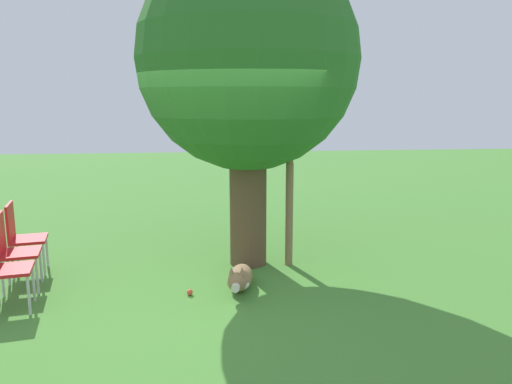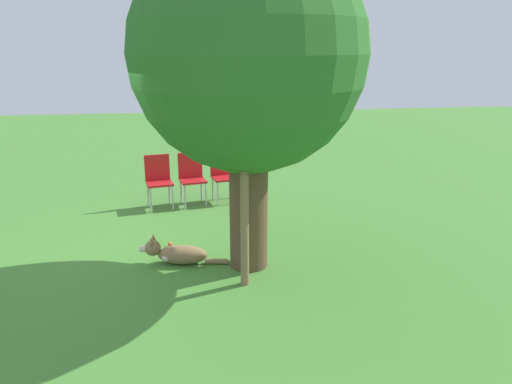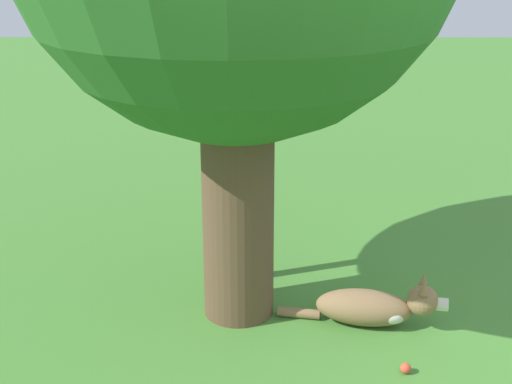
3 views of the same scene
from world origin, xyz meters
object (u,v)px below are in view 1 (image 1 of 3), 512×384
dog (240,279)px  fence_post (289,212)px  red_chair_0 (1,263)px  red_chair_2 (21,233)px  tennis_ball (190,292)px  red_chair_1 (12,247)px  oak_tree (248,62)px

dog → fence_post: 1.24m
red_chair_0 → red_chair_2: size_ratio=1.00×
fence_post → red_chair_0: bearing=-160.3°
red_chair_0 → tennis_ball: size_ratio=13.51×
red_chair_1 → tennis_ball: 2.12m
red_chair_0 → tennis_ball: bearing=-4.5°
dog → red_chair_1: (-2.61, 0.26, 0.39)m
tennis_ball → oak_tree: bearing=53.9°
oak_tree → dog: (-0.18, -0.94, -2.52)m
red_chair_1 → oak_tree: bearing=2.6°
red_chair_0 → red_chair_1: same height
dog → fence_post: size_ratio=0.80×
red_chair_0 → tennis_ball: red_chair_0 is taller
oak_tree → fence_post: 2.01m
red_chair_1 → tennis_ball: bearing=-21.2°
red_chair_2 → red_chair_1: bearing=-91.4°
dog → red_chair_2: size_ratio=1.25×
dog → red_chair_1: size_ratio=1.25×
red_chair_0 → red_chair_1: bearing=88.6°
dog → red_chair_2: (-2.71, 0.84, 0.39)m
oak_tree → red_chair_1: oak_tree is taller
dog → red_chair_0: bearing=-72.5°
red_chair_1 → red_chair_2: (-0.10, 0.58, 0.00)m
red_chair_0 → tennis_ball: 2.00m
fence_post → red_chair_2: (-3.43, 0.01, -0.20)m
fence_post → red_chair_1: 3.38m
red_chair_1 → red_chair_2: bearing=88.6°
fence_post → red_chair_1: (-3.32, -0.57, -0.20)m
oak_tree → fence_post: oak_tree is taller
oak_tree → red_chair_0: bearing=-154.7°
fence_post → red_chair_2: fence_post is taller
dog → fence_post: bearing=149.1°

